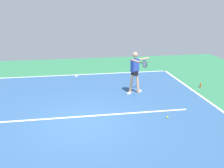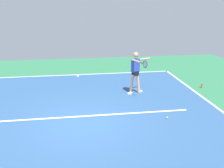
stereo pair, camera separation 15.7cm
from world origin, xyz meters
The scene contains 8 objects.
ground_plane centered at (0.00, 0.00, 0.00)m, with size 20.79×20.79×0.00m, color #2D754C.
court_surface centered at (0.00, 0.00, 0.00)m, with size 10.47×12.21×0.00m, color #2D5484.
court_line_baseline_near centered at (0.00, -6.06, 0.00)m, with size 10.47×0.10×0.01m, color white.
court_line_service centered at (0.00, -0.53, 0.00)m, with size 7.85×0.10×0.01m, color white.
court_line_centre_mark centered at (0.00, -5.86, 0.00)m, with size 0.10×0.30×0.01m, color white.
tennis_player centered at (-2.46, -2.61, 1.08)m, with size 1.09×1.36×1.85m.
tennis_ball_centre_court centered at (-2.95, 0.09, 0.03)m, with size 0.07×0.07×0.07m, color yellow.
water_bottle centered at (-5.73, -2.89, 0.11)m, with size 0.07×0.07×0.22m, color #D84C1E.
Camera 2 is at (0.16, 7.90, 3.89)m, focal length 41.38 mm.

